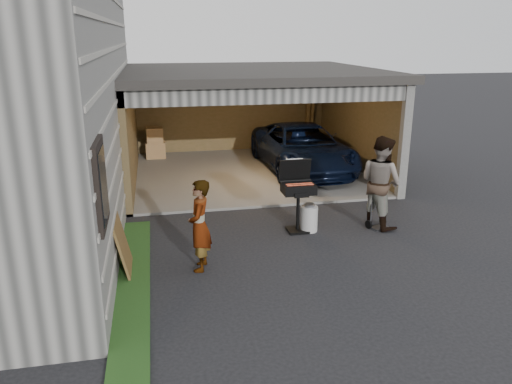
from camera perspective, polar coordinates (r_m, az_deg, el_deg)
The scene contains 10 objects.
ground at distance 8.09m, azimuth 2.50°, elevation -10.18°, with size 80.00×80.00×0.00m, color black.
groundcover_strip at distance 7.03m, azimuth -14.13°, elevation -15.10°, with size 0.50×8.00×0.06m, color #193814.
garage at distance 14.09m, azimuth -1.08°, elevation 9.82°, with size 6.80×6.30×2.90m.
minivan at distance 14.27m, azimuth 5.33°, elevation 4.83°, with size 2.12×4.60×1.28m, color black.
woman at distance 8.24m, azimuth -6.46°, elevation -3.84°, with size 0.56×0.37×1.55m, color #A2B8CC.
man at distance 10.32m, azimuth 14.05°, elevation 1.12°, with size 0.91×0.71×1.88m, color #3F2A18.
bbq_grill at distance 9.81m, azimuth 4.81°, elevation 0.15°, with size 0.64×0.56×1.42m.
propane_tank at distance 10.01m, azimuth 6.07°, elevation -3.05°, with size 0.34×0.34×0.52m, color silver.
plywood_panel at distance 8.45m, azimuth -14.94°, elevation -6.03°, with size 0.04×0.85×0.95m, color brown.
hand_truck at distance 10.44m, azimuth 13.73°, elevation -2.94°, with size 0.46×0.41×1.03m.
Camera 1 is at (-1.77, -6.94, 3.76)m, focal length 35.00 mm.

